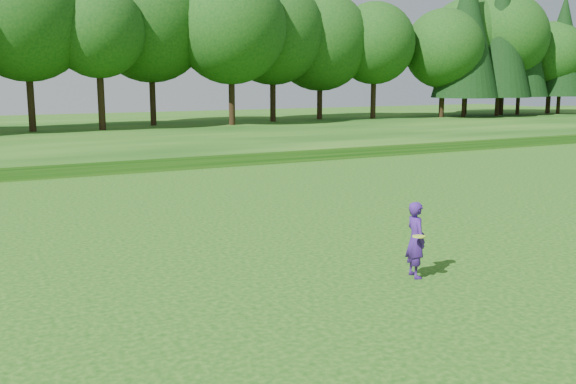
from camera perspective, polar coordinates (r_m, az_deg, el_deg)
name	(u,v)px	position (r m, az deg, el deg)	size (l,w,h in m)	color
ground	(364,311)	(12.03, 6.80, -10.48)	(140.00, 140.00, 0.00)	#0C400C
berm	(69,139)	(43.94, -18.90, 4.47)	(130.00, 30.00, 0.60)	#0C400C
walking_path	(118,171)	(30.27, -14.88, 1.82)	(130.00, 1.60, 0.04)	gray
treeline	(53,20)	(47.88, -20.19, 14.18)	(104.00, 7.00, 15.00)	#0E3D11
woman	(416,240)	(13.95, 11.29, -4.18)	(0.56, 0.78, 1.64)	#3D1B7C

